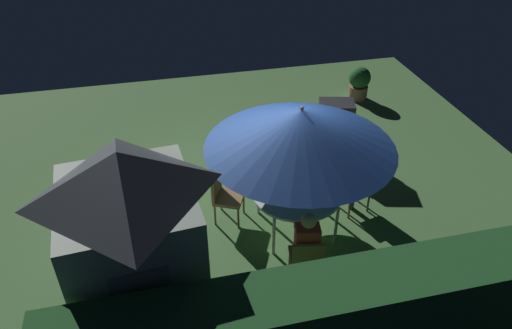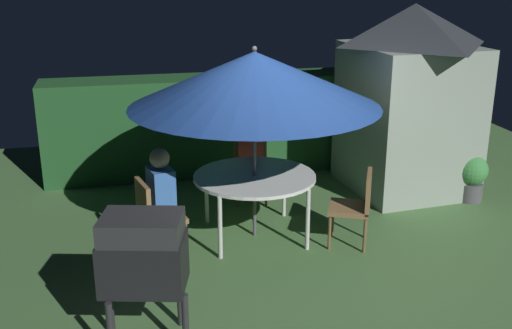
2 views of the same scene
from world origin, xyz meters
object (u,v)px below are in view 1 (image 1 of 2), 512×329
at_px(patio_table, 297,193).
at_px(person_in_blue, 356,172).
at_px(garden_shed, 133,240).
at_px(person_in_red, 307,240).
at_px(potted_plant_by_shed, 359,82).
at_px(bbq_grill, 336,118).
at_px(chair_toward_hedge, 224,194).
at_px(chair_near_shed, 307,258).
at_px(potted_plant_by_grill, 94,264).
at_px(patio_umbrella, 301,129).
at_px(chair_far_side, 358,183).

xyz_separation_m(patio_table, person_in_blue, (-1.12, -0.26, 0.06)).
relative_size(garden_shed, person_in_red, 2.09).
relative_size(patio_table, potted_plant_by_shed, 1.75).
height_order(bbq_grill, chair_toward_hedge, bbq_grill).
distance_m(chair_toward_hedge, person_in_red, 1.88).
bearing_deg(chair_near_shed, potted_plant_by_grill, -14.09).
bearing_deg(patio_table, bbq_grill, -125.56).
xyz_separation_m(patio_umbrella, chair_far_side, (-1.20, -0.28, -1.40)).
height_order(chair_near_shed, potted_plant_by_grill, chair_near_shed).
bearing_deg(patio_umbrella, person_in_red, 79.90).
relative_size(garden_shed, chair_toward_hedge, 2.93).
bearing_deg(patio_umbrella, potted_plant_by_shed, -124.74).
xyz_separation_m(chair_near_shed, person_in_blue, (-1.33, -1.47, 0.26)).
bearing_deg(person_in_blue, bbq_grill, -99.46).
bearing_deg(person_in_blue, chair_far_side, -166.78).
xyz_separation_m(garden_shed, potted_plant_by_shed, (-5.42, -5.38, -0.91)).
bearing_deg(potted_plant_by_grill, chair_far_side, -170.34).
distance_m(chair_toward_hedge, person_in_blue, 2.25).
distance_m(person_in_red, person_in_blue, 1.91).
height_order(chair_far_side, person_in_red, person_in_red).
relative_size(chair_near_shed, person_in_red, 0.71).
height_order(patio_umbrella, potted_plant_by_shed, patio_umbrella).
xyz_separation_m(garden_shed, potted_plant_by_grill, (0.68, -0.71, -0.98)).
bearing_deg(patio_umbrella, potted_plant_by_grill, 8.29).
bearing_deg(person_in_red, bbq_grill, -117.45).
bearing_deg(patio_table, garden_shed, 25.15).
distance_m(garden_shed, chair_toward_hedge, 2.34).
bearing_deg(patio_table, patio_umbrella, 75.96).
bearing_deg(chair_toward_hedge, person_in_red, 118.91).
xyz_separation_m(bbq_grill, person_in_red, (1.60, 3.08, -0.06)).
xyz_separation_m(patio_umbrella, chair_near_shed, (0.21, 1.21, -1.40)).
height_order(chair_far_side, potted_plant_by_shed, chair_far_side).
height_order(patio_umbrella, person_in_red, patio_umbrella).
xyz_separation_m(chair_near_shed, potted_plant_by_shed, (-3.13, -5.41, -0.08)).
distance_m(chair_near_shed, potted_plant_by_shed, 6.25).
distance_m(bbq_grill, potted_plant_by_grill, 5.20).
bearing_deg(chair_far_side, potted_plant_by_grill, 9.66).
distance_m(chair_near_shed, person_in_blue, 2.00).
xyz_separation_m(chair_toward_hedge, potted_plant_by_grill, (2.08, 0.97, -0.16)).
xyz_separation_m(chair_near_shed, person_in_red, (-0.02, -0.08, 0.26)).
height_order(patio_umbrella, person_in_blue, patio_umbrella).
height_order(patio_umbrella, chair_near_shed, patio_umbrella).
xyz_separation_m(chair_near_shed, potted_plant_by_grill, (2.96, -0.74, -0.16)).
bearing_deg(potted_plant_by_shed, potted_plant_by_grill, 37.46).
xyz_separation_m(garden_shed, bbq_grill, (-3.90, -3.13, -0.50)).
bearing_deg(person_in_blue, person_in_red, 46.41).
relative_size(bbq_grill, potted_plant_by_grill, 1.81).
bearing_deg(person_in_blue, patio_table, 13.22).
height_order(chair_toward_hedge, potted_plant_by_shed, chair_toward_hedge).
relative_size(potted_plant_by_grill, person_in_red, 0.53).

